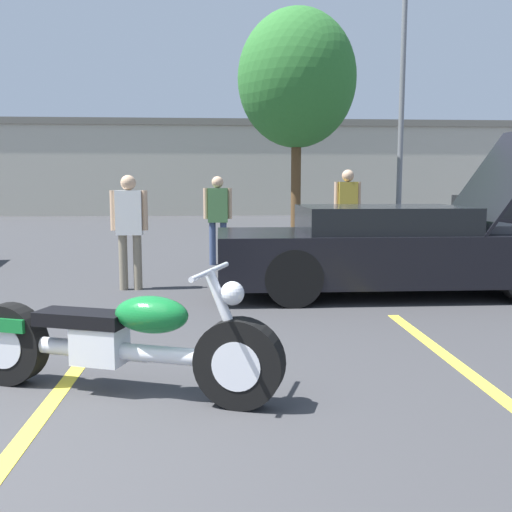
# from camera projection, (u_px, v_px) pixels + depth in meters

# --- Properties ---
(parking_stripe_middle) EXTENTS (0.12, 4.54, 0.01)m
(parking_stripe_middle) POSITION_uv_depth(u_px,v_px,m) (57.00, 395.00, 4.06)
(parking_stripe_middle) COLOR yellow
(parking_stripe_middle) RESTS_ON ground
(parking_stripe_back) EXTENTS (0.12, 4.54, 0.01)m
(parking_stripe_back) POSITION_uv_depth(u_px,v_px,m) (485.00, 385.00, 4.26)
(parking_stripe_back) COLOR yellow
(parking_stripe_back) RESTS_ON ground
(far_building) EXTENTS (32.00, 4.20, 4.40)m
(far_building) POSITION_uv_depth(u_px,v_px,m) (188.00, 166.00, 27.89)
(far_building) COLOR #B2AD9E
(far_building) RESTS_ON ground
(light_pole) EXTENTS (1.21, 0.28, 8.46)m
(light_pole) POSITION_uv_depth(u_px,v_px,m) (404.00, 90.00, 19.13)
(light_pole) COLOR slate
(light_pole) RESTS_ON ground
(tree_background) EXTENTS (3.76, 3.76, 6.95)m
(tree_background) POSITION_uv_depth(u_px,v_px,m) (297.00, 79.00, 18.07)
(tree_background) COLOR brown
(tree_background) RESTS_ON ground
(motorcycle) EXTENTS (2.35, 1.03, 0.94)m
(motorcycle) POSITION_uv_depth(u_px,v_px,m) (117.00, 342.00, 4.04)
(motorcycle) COLOR black
(motorcycle) RESTS_ON ground
(show_car_hood_open) EXTENTS (4.81, 1.74, 2.24)m
(show_car_hood_open) POSITION_uv_depth(u_px,v_px,m) (396.00, 249.00, 7.74)
(show_car_hood_open) COLOR black
(show_car_hood_open) RESTS_ON ground
(spectator_near_motorcycle) EXTENTS (0.52, 0.21, 1.61)m
(spectator_near_motorcycle) POSITION_uv_depth(u_px,v_px,m) (129.00, 223.00, 7.97)
(spectator_near_motorcycle) COLOR gray
(spectator_near_motorcycle) RESTS_ON ground
(spectator_by_show_car) EXTENTS (0.52, 0.21, 1.62)m
(spectator_by_show_car) POSITION_uv_depth(u_px,v_px,m) (218.00, 213.00, 10.42)
(spectator_by_show_car) COLOR #38476B
(spectator_by_show_car) RESTS_ON ground
(spectator_midground) EXTENTS (0.52, 0.23, 1.76)m
(spectator_midground) POSITION_uv_depth(u_px,v_px,m) (347.00, 207.00, 10.97)
(spectator_midground) COLOR gray
(spectator_midground) RESTS_ON ground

